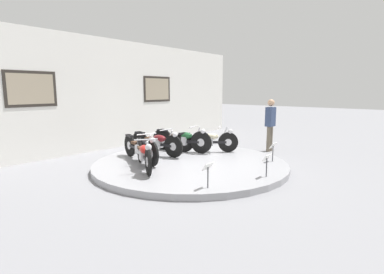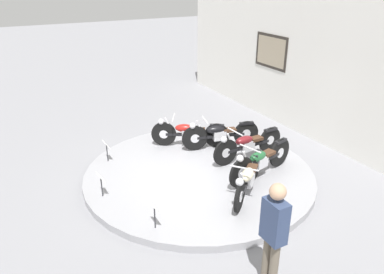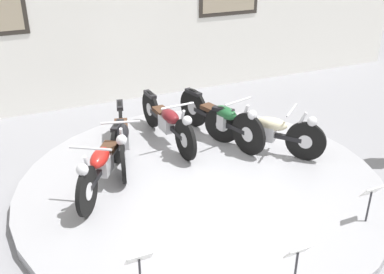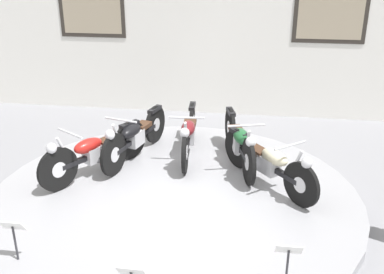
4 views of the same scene
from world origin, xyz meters
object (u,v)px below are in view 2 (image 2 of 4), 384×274
object	(u,v)px
info_placard_front_right	(154,210)
visitor_standing	(274,231)
motorcycle_green	(260,160)
info_placard_front_left	(107,147)
motorcycle_red	(188,132)
info_placard_front_centre	(101,180)
motorcycle_maroon	(247,144)
motorcycle_black	(219,133)
motorcycle_cream	(248,177)

from	to	relation	value
info_placard_front_right	visitor_standing	size ratio (longest dim) A/B	0.29
motorcycle_green	info_placard_front_left	world-z (taller)	motorcycle_green
motorcycle_red	visitor_standing	bearing A→B (deg)	-13.18
info_placard_front_left	motorcycle_red	bearing A→B (deg)	85.64
info_placard_front_centre	info_placard_front_left	bearing A→B (deg)	159.71
visitor_standing	info_placard_front_right	bearing A→B (deg)	-151.86
motorcycle_maroon	info_placard_front_centre	world-z (taller)	motorcycle_maroon
motorcycle_green	motorcycle_black	bearing A→B (deg)	-179.95
motorcycle_cream	info_placard_front_centre	bearing A→B (deg)	-116.20
visitor_standing	motorcycle_cream	bearing A→B (deg)	152.01
motorcycle_maroon	motorcycle_cream	size ratio (longest dim) A/B	1.29
motorcycle_cream	info_placard_front_left	xyz separation A→B (m)	(-2.72, -2.08, -0.01)
motorcycle_red	motorcycle_black	world-z (taller)	motorcycle_black
info_placard_front_right	motorcycle_red	bearing A→B (deg)	142.60
motorcycle_green	info_placard_front_right	distance (m)	2.79
motorcycle_maroon	info_placard_front_left	distance (m)	3.30
info_placard_front_centre	motorcycle_black	bearing A→B (deg)	104.38
info_placard_front_centre	visitor_standing	distance (m)	3.68
motorcycle_black	info_placard_front_right	size ratio (longest dim) A/B	3.81
motorcycle_green	motorcycle_cream	distance (m)	0.79
motorcycle_black	visitor_standing	size ratio (longest dim) A/B	1.12
motorcycle_red	info_placard_front_right	bearing A→B (deg)	-37.40
motorcycle_red	info_placard_front_right	xyz separation A→B (m)	(2.71, -2.08, -0.02)
motorcycle_red	motorcycle_green	world-z (taller)	motorcycle_green
info_placard_front_centre	motorcycle_green	bearing A→B (deg)	75.63
motorcycle_green	info_placard_front_centre	world-z (taller)	motorcycle_green
motorcycle_red	info_placard_front_centre	xyz separation A→B (m)	(1.28, -2.61, -0.02)
motorcycle_red	info_placard_front_centre	world-z (taller)	motorcycle_red
motorcycle_maroon	info_placard_front_centre	bearing A→B (deg)	-90.04
motorcycle_black	motorcycle_cream	xyz separation A→B (m)	(2.12, -0.64, -0.01)
info_placard_front_left	info_placard_front_centre	bearing A→B (deg)	-20.29
motorcycle_maroon	info_placard_front_right	world-z (taller)	motorcycle_maroon
motorcycle_red	info_placard_front_left	bearing A→B (deg)	-94.36
motorcycle_maroon	info_placard_front_centre	distance (m)	3.51
motorcycle_black	visitor_standing	world-z (taller)	visitor_standing
info_placard_front_left	visitor_standing	size ratio (longest dim) A/B	0.29
motorcycle_maroon	motorcycle_green	distance (m)	0.87
motorcycle_black	info_placard_front_left	size ratio (longest dim) A/B	3.81
motorcycle_maroon	visitor_standing	world-z (taller)	visitor_standing
info_placard_front_left	visitor_standing	world-z (taller)	visitor_standing
motorcycle_green	visitor_standing	distance (m)	3.05
info_placard_front_left	motorcycle_black	bearing A→B (deg)	77.50
motorcycle_maroon	motorcycle_green	world-z (taller)	motorcycle_green
info_placard_front_left	motorcycle_maroon	bearing A→B (deg)	64.18
info_placard_front_left	motorcycle_green	bearing A→B (deg)	50.17
info_placard_front_right	visitor_standing	world-z (taller)	visitor_standing
motorcycle_black	info_placard_front_left	world-z (taller)	motorcycle_black
motorcycle_black	visitor_standing	xyz separation A→B (m)	(4.14, -1.72, 0.46)
motorcycle_black	info_placard_front_centre	xyz separation A→B (m)	(0.83, -3.25, -0.02)
motorcycle_black	motorcycle_cream	distance (m)	2.21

